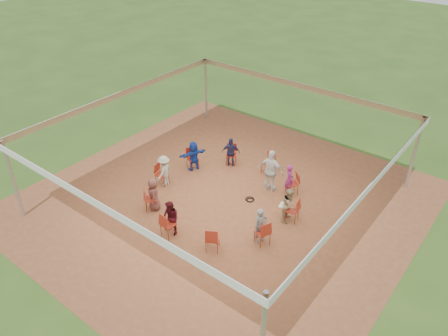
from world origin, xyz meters
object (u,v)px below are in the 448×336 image
Objects in this scene: chair_9 at (262,232)px; chair_2 at (268,163)px; chair_4 at (193,158)px; chair_0 at (292,210)px; person_seated_6 at (171,218)px; person_seated_1 at (289,180)px; chair_8 at (212,239)px; chair_7 at (168,225)px; standing_person at (271,171)px; person_seated_4 at (164,171)px; chair_6 at (151,199)px; person_seated_2 at (231,152)px; laptop at (285,204)px; person_seated_0 at (289,205)px; person_seated_5 at (154,194)px; chair_3 at (231,155)px; chair_5 at (162,174)px; person_seated_3 at (194,156)px; chair_1 at (292,183)px; cable_coil at (250,200)px.

chair_2 is at bearing 54.00° from chair_9.
chair_2 and chair_4 have the same top height.
chair_0 is 4.14m from person_seated_6.
person_seated_1 is (-0.90, 1.30, 0.19)m from chair_0.
chair_8 and chair_9 have the same top height.
standing_person is at bearing 79.36° from chair_7.
person_seated_4 is (-0.03, -1.58, 0.19)m from chair_4.
chair_9 is (4.12, 0.93, 0.00)m from chair_6.
chair_4 is at bearing 13.86° from person_seated_2.
laptop is (0.63, -1.36, -0.03)m from person_seated_1.
standing_person is (3.37, 0.62, 0.41)m from chair_4.
person_seated_0 is at bearing 162.00° from person_seated_1.
person_seated_1 is 0.74× the size of standing_person.
chair_3 is at bearing 126.98° from person_seated_5.
chair_7 is at bearing 126.00° from chair_0.
chair_6 is 1.00× the size of chair_7.
chair_3 is 3.07m from chair_5.
person_seated_1 is 2.93m from person_seated_2.
person_seated_5 reaches higher than chair_0.
chair_7 is 0.22m from person_seated_6.
chair_0 is at bearing 108.44° from person_seated_3.
chair_3 reaches higher than laptop.
person_seated_6 reaches higher than chair_2.
person_seated_3 is at bearing 107.56° from chair_8.
person_seated_3 reaches higher than chair_0.
standing_person is at bearing 110.13° from person_seated_4.
chair_1 is 4.86m from person_seated_6.
chair_0 is at bearing 126.98° from person_seated_2.
person_seated_0 reaches higher than chair_3.
chair_4 is 1.59m from person_seated_4.
chair_1 is at bearing 13.86° from person_seated_0.
chair_9 is 3.07m from standing_person.
chair_9 is 4.86m from person_seated_4.
chair_1 and chair_7 have the same top height.
person_seated_3 is 3.34m from standing_person.
person_seated_2 is 0.74× the size of standing_person.
chair_7 is (-0.48, -5.21, 0.00)m from chair_2.
chair_7 is 0.53× the size of standing_person.
chair_0 is at bearing 139.80° from standing_person.
chair_6 is 0.71× the size of person_seated_0.
chair_8 is 4.14m from person_seated_1.
chair_7 is 1.00× the size of chair_8.
chair_0 reaches higher than laptop.
chair_8 is 0.71× the size of person_seated_1.
chair_5 is 0.71× the size of person_seated_4.
chair_4 is 2.05× the size of cable_coil.
chair_8 is at bearing 72.00° from chair_4.
chair_1 is 1.62m from chair_2.
chair_6 is 1.62m from chair_7.
chair_2 is 1.00× the size of chair_4.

